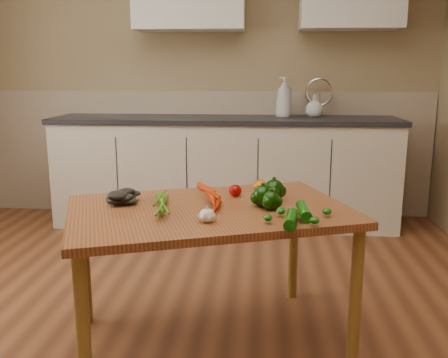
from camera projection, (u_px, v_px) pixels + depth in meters
name	position (u px, v px, depth m)	size (l,w,h in m)	color
room	(142.00, 77.00, 2.09)	(4.04, 5.04, 2.64)	brown
counter_run	(226.00, 170.00, 4.21)	(2.84, 0.64, 1.14)	beige
table	(209.00, 223.00, 2.28)	(1.44, 1.16, 0.67)	brown
soap_bottle_a	(284.00, 97.00, 4.14)	(0.13, 0.13, 0.33)	silver
soap_bottle_b	(282.00, 104.00, 4.18)	(0.09, 0.09, 0.20)	silver
soap_bottle_c	(315.00, 106.00, 4.12)	(0.14, 0.14, 0.18)	silver
carrot_bunch	(196.00, 200.00, 2.28)	(0.23, 0.18, 0.06)	red
leafy_greens	(123.00, 194.00, 2.33)	(0.18, 0.16, 0.09)	black
garlic_bulb	(207.00, 215.00, 2.04)	(0.07, 0.07, 0.06)	silver
pepper_a	(263.00, 196.00, 2.27)	(0.10, 0.10, 0.10)	black
pepper_b	(274.00, 191.00, 2.37)	(0.10, 0.10, 0.10)	black
pepper_c	(271.00, 201.00, 2.22)	(0.08, 0.08, 0.08)	black
tomato_a	(235.00, 191.00, 2.46)	(0.06, 0.06, 0.06)	#8B0502
tomato_b	(260.00, 186.00, 2.53)	(0.07, 0.07, 0.07)	#C55F04
tomato_c	(274.00, 188.00, 2.47)	(0.08, 0.08, 0.08)	#C55F04
zucchini_a	(304.00, 211.00, 2.12)	(0.05, 0.05, 0.19)	#0C4D08
zucchini_b	(291.00, 219.00, 2.00)	(0.05, 0.05, 0.19)	#0C4D08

